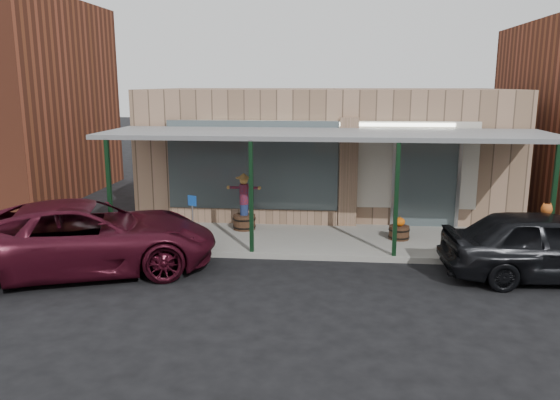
# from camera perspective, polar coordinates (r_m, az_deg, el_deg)

# --- Properties ---
(ground) EXTENTS (120.00, 120.00, 0.00)m
(ground) POSITION_cam_1_polar(r_m,az_deg,el_deg) (12.00, 4.17, -9.37)
(ground) COLOR black
(ground) RESTS_ON ground
(sidewalk) EXTENTS (40.00, 3.20, 0.15)m
(sidewalk) POSITION_cam_1_polar(r_m,az_deg,el_deg) (15.38, 4.51, -4.21)
(sidewalk) COLOR gray
(sidewalk) RESTS_ON ground
(storefront) EXTENTS (12.00, 6.25, 4.20)m
(storefront) POSITION_cam_1_polar(r_m,az_deg,el_deg) (19.47, 4.86, 5.28)
(storefront) COLOR #9A775E
(storefront) RESTS_ON ground
(awning) EXTENTS (12.00, 3.00, 3.04)m
(awning) POSITION_cam_1_polar(r_m,az_deg,el_deg) (14.79, 4.70, 6.72)
(awning) COLOR slate
(awning) RESTS_ON ground
(block_buildings_near) EXTENTS (61.00, 8.00, 8.00)m
(block_buildings_near) POSITION_cam_1_polar(r_m,az_deg,el_deg) (20.45, 10.71, 10.15)
(block_buildings_near) COLOR brown
(block_buildings_near) RESTS_ON ground
(barrel_scarecrow) EXTENTS (1.00, 0.82, 1.68)m
(barrel_scarecrow) POSITION_cam_1_polar(r_m,az_deg,el_deg) (16.10, -3.77, -1.09)
(barrel_scarecrow) COLOR #4A311D
(barrel_scarecrow) RESTS_ON sidewalk
(barrel_pumpkin) EXTENTS (0.57, 0.57, 0.66)m
(barrel_pumpkin) POSITION_cam_1_polar(r_m,az_deg,el_deg) (15.48, 12.34, -3.17)
(barrel_pumpkin) COLOR #4A311D
(barrel_pumpkin) RESTS_ON sidewalk
(handicap_sign) EXTENTS (0.26, 0.13, 1.32)m
(handicap_sign) POSITION_cam_1_polar(r_m,az_deg,el_deg) (14.73, -9.13, -1.34)
(handicap_sign) COLOR gray
(handicap_sign) RESTS_ON sidewalk
(parked_sedan) EXTENTS (4.80, 2.16, 1.62)m
(parked_sedan) POSITION_cam_1_polar(r_m,az_deg,el_deg) (13.77, 26.28, -4.27)
(parked_sedan) COLOR black
(parked_sedan) RESTS_ON ground
(car_maroon) EXTENTS (6.66, 4.68, 1.69)m
(car_maroon) POSITION_cam_1_polar(r_m,az_deg,el_deg) (13.66, -19.64, -3.65)
(car_maroon) COLOR #410D1B
(car_maroon) RESTS_ON ground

